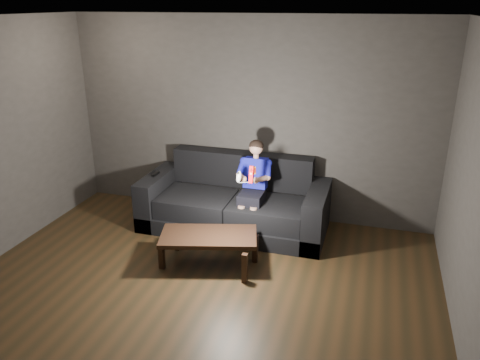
% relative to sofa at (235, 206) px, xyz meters
% --- Properties ---
extents(floor, '(5.00, 5.00, 0.00)m').
position_rel_sofa_xyz_m(floor, '(0.05, -1.98, -0.30)').
color(floor, black).
rests_on(floor, ground).
extents(back_wall, '(5.00, 0.04, 2.70)m').
position_rel_sofa_xyz_m(back_wall, '(0.05, 0.52, 1.05)').
color(back_wall, '#383431').
rests_on(back_wall, ground).
extents(ceiling, '(5.00, 5.00, 0.02)m').
position_rel_sofa_xyz_m(ceiling, '(0.05, -1.98, 2.40)').
color(ceiling, silver).
rests_on(ceiling, back_wall).
extents(sofa, '(2.41, 1.04, 0.93)m').
position_rel_sofa_xyz_m(sofa, '(0.00, 0.00, 0.00)').
color(sofa, black).
rests_on(sofa, floor).
extents(child, '(0.44, 0.54, 1.07)m').
position_rel_sofa_xyz_m(child, '(0.27, -0.07, 0.44)').
color(child, black).
rests_on(child, sofa).
extents(wii_remote_red, '(0.05, 0.08, 0.21)m').
position_rel_sofa_xyz_m(wii_remote_red, '(0.36, -0.49, 0.66)').
color(wii_remote_red, red).
rests_on(wii_remote_red, child).
extents(nunchuk_white, '(0.08, 0.10, 0.15)m').
position_rel_sofa_xyz_m(nunchuk_white, '(0.20, -0.48, 0.61)').
color(nunchuk_white, silver).
rests_on(nunchuk_white, child).
extents(wii_remote_black, '(0.04, 0.17, 0.03)m').
position_rel_sofa_xyz_m(wii_remote_black, '(-1.08, -0.09, 0.37)').
color(wii_remote_black, black).
rests_on(wii_remote_black, sofa).
extents(coffee_table, '(1.18, 0.80, 0.39)m').
position_rel_sofa_xyz_m(coffee_table, '(0.01, -1.02, 0.03)').
color(coffee_table, black).
rests_on(coffee_table, floor).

